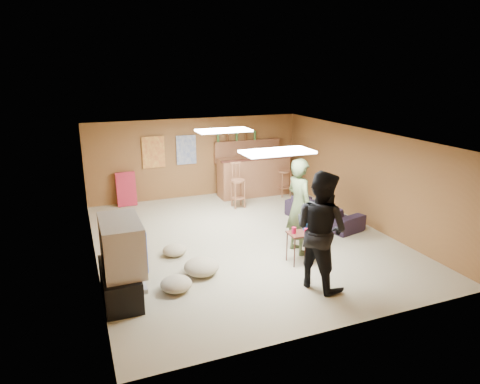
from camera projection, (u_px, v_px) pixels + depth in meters
name	position (u px, v px, depth m)	size (l,w,h in m)	color
ground	(243.00, 239.00, 9.14)	(7.00, 7.00, 0.00)	tan
ceiling	(244.00, 137.00, 8.52)	(6.00, 7.00, 0.02)	silver
wall_back	(197.00, 158.00, 11.95)	(6.00, 0.02, 2.20)	brown
wall_front	(342.00, 257.00, 5.71)	(6.00, 0.02, 2.20)	brown
wall_left	(91.00, 207.00, 7.77)	(0.02, 7.00, 2.20)	brown
wall_right	(363.00, 177.00, 9.89)	(0.02, 7.00, 2.20)	brown
tv_stand	(120.00, 283.00, 6.77)	(0.55, 1.30, 0.50)	black
dvd_box	(135.00, 286.00, 6.88)	(0.35, 0.50, 0.08)	#B2B2B7
tv_body	(121.00, 245.00, 6.61)	(0.60, 1.10, 0.80)	#B2B2B7
tv_screen	(142.00, 242.00, 6.72)	(0.02, 0.95, 0.65)	navy
bar_counter	(253.00, 176.00, 12.15)	(2.00, 0.60, 1.10)	brown
bar_lip	(257.00, 159.00, 11.77)	(2.10, 0.12, 0.05)	#3F1C14
bar_shelf	(248.00, 141.00, 12.28)	(2.00, 0.18, 0.05)	brown
bar_backing	(247.00, 151.00, 12.38)	(2.00, 0.14, 0.60)	brown
poster_left	(153.00, 152.00, 11.42)	(0.60, 0.03, 0.85)	#BF3F26
poster_right	(186.00, 150.00, 11.74)	(0.55, 0.03, 0.80)	#334C99
folding_chair_stack	(126.00, 189.00, 11.25)	(0.50, 0.14, 0.90)	#B82237
ceiling_panel_front	(277.00, 152.00, 7.19)	(1.20, 0.60, 0.04)	white
ceiling_panel_back	(224.00, 130.00, 9.60)	(1.20, 0.60, 0.04)	white
person_olive	(299.00, 206.00, 8.29)	(0.69, 0.45, 1.89)	#44522F
person_black	(321.00, 230.00, 6.96)	(0.96, 0.75, 1.98)	black
sofa	(323.00, 211.00, 10.05)	(1.90, 0.74, 0.56)	black
tray_table	(300.00, 248.00, 7.99)	(0.46, 0.37, 0.59)	#3F1C14
cup_red_near	(294.00, 230.00, 7.86)	(0.09, 0.09, 0.12)	#AE0B31
cup_red_far	(306.00, 231.00, 7.82)	(0.08, 0.08, 0.11)	#AE0B31
cup_blue	(305.00, 227.00, 8.03)	(0.09, 0.09, 0.12)	#154290
bar_stool_left	(238.00, 185.00, 11.06)	(0.38, 0.38, 1.20)	brown
bar_stool_right	(285.00, 176.00, 12.05)	(0.37, 0.37, 1.16)	brown
cushion_near_tv	(201.00, 267.00, 7.57)	(0.62, 0.62, 0.28)	tan
cushion_mid	(175.00, 250.00, 8.35)	(0.46, 0.46, 0.21)	tan
cushion_far	(176.00, 284.00, 7.02)	(0.52, 0.52, 0.24)	tan
bottle_row	(237.00, 136.00, 12.10)	(1.20, 0.08, 0.26)	#3F7233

